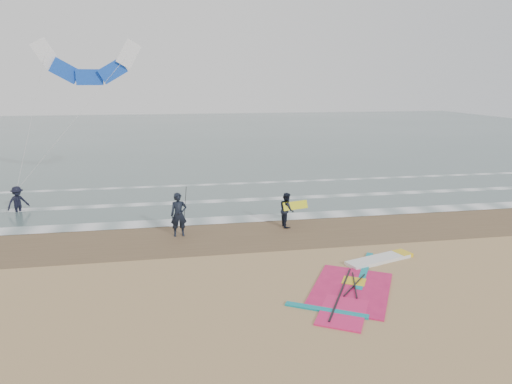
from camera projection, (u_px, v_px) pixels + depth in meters
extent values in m
plane|color=tan|center=(304.00, 288.00, 15.55)|extent=(120.00, 120.00, 0.00)
cube|color=#47605E|center=(205.00, 134.00, 61.47)|extent=(120.00, 80.00, 0.02)
cube|color=brown|center=(268.00, 232.00, 21.29)|extent=(120.00, 5.00, 0.01)
cube|color=white|center=(260.00, 218.00, 23.39)|extent=(120.00, 1.20, 0.02)
cube|color=white|center=(248.00, 200.00, 27.02)|extent=(120.00, 0.70, 0.02)
cube|color=white|center=(238.00, 183.00, 31.33)|extent=(120.00, 0.50, 0.01)
cube|color=white|center=(378.00, 260.00, 17.83)|extent=(2.87, 1.52, 0.13)
cube|color=yellow|center=(403.00, 254.00, 18.41)|extent=(0.69, 0.79, 0.15)
cube|color=#E41C5F|center=(351.00, 289.00, 15.36)|extent=(3.92, 4.33, 0.04)
cube|color=#E41C5F|center=(343.00, 312.00, 13.82)|extent=(2.17, 2.41, 0.05)
cube|color=#0C8C99|center=(365.00, 270.00, 16.94)|extent=(2.00, 3.22, 0.06)
cube|color=#0C8C99|center=(326.00, 310.00, 13.96)|extent=(2.35, 1.50, 0.06)
cube|color=yellow|center=(354.00, 282.00, 15.95)|extent=(1.01, 0.97, 0.06)
cylinder|color=black|center=(341.00, 293.00, 15.06)|extent=(2.07, 3.52, 0.07)
cylinder|color=black|center=(355.00, 285.00, 15.59)|extent=(1.38, 1.52, 0.04)
cylinder|color=black|center=(355.00, 285.00, 15.59)|extent=(0.66, 1.93, 0.04)
imported|color=black|center=(179.00, 215.00, 20.53)|extent=(0.77, 0.53, 2.01)
imported|color=black|center=(287.00, 210.00, 21.93)|extent=(0.66, 0.83, 1.68)
imported|color=black|center=(17.00, 196.00, 24.33)|extent=(1.30, 1.25, 1.77)
cylinder|color=black|center=(185.00, 204.00, 20.48)|extent=(0.17, 0.86, 1.82)
cube|color=yellow|center=(295.00, 205.00, 21.85)|extent=(1.30, 0.51, 0.39)
cube|color=white|center=(45.00, 53.00, 26.30)|extent=(1.55, 0.43, 1.79)
cube|color=blue|center=(65.00, 71.00, 26.70)|extent=(1.77, 0.47, 1.57)
cube|color=blue|center=(89.00, 77.00, 27.02)|extent=(1.52, 0.42, 0.92)
cube|color=blue|center=(113.00, 71.00, 27.16)|extent=(1.77, 0.47, 1.57)
cube|color=white|center=(129.00, 54.00, 27.10)|extent=(1.55, 0.43, 1.79)
cylinder|color=beige|center=(31.00, 119.00, 25.28)|extent=(1.27, 3.71, 7.27)
cylinder|color=beige|center=(76.00, 119.00, 25.68)|extent=(5.95, 3.72, 7.27)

